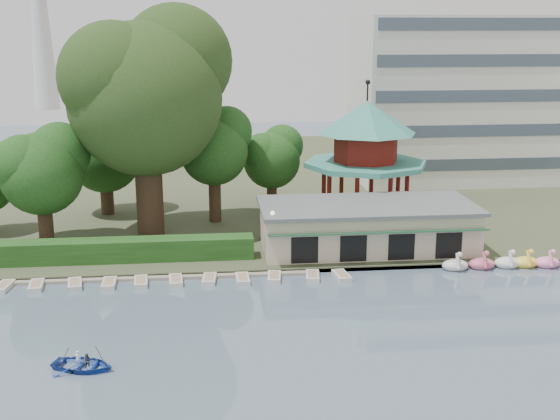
{
  "coord_description": "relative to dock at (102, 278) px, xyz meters",
  "views": [
    {
      "loc": [
        -3.54,
        -35.44,
        18.96
      ],
      "look_at": [
        2.0,
        18.0,
        5.0
      ],
      "focal_mm": 45.0,
      "sensor_mm": 36.0,
      "label": 1
    }
  ],
  "objects": [
    {
      "name": "hedge",
      "position": [
        -3.0,
        3.3,
        1.18
      ],
      "size": [
        30.0,
        2.0,
        1.8
      ],
      "primitive_type": "cube",
      "color": "#214D1A",
      "rests_on": "shore"
    },
    {
      "name": "dock",
      "position": [
        0.0,
        0.0,
        0.0
      ],
      "size": [
        34.0,
        1.6,
        0.24
      ],
      "primitive_type": "cube",
      "color": "gray",
      "rests_on": "ground"
    },
    {
      "name": "rowboat_with_passengers",
      "position": [
        1.0,
        -15.07,
        0.4
      ],
      "size": [
        5.89,
        4.94,
        2.01
      ],
      "color": "#2547AA",
      "rests_on": "ground"
    },
    {
      "name": "lamp_post",
      "position": [
        13.5,
        1.8,
        3.22
      ],
      "size": [
        0.36,
        0.36,
        4.28
      ],
      "color": "black",
      "rests_on": "shore"
    },
    {
      "name": "ground_plane",
      "position": [
        12.0,
        -17.2,
        -0.12
      ],
      "size": [
        220.0,
        220.0,
        0.0
      ],
      "primitive_type": "plane",
      "color": "slate",
      "rests_on": "ground"
    },
    {
      "name": "pavilion",
      "position": [
        24.0,
        14.8,
        7.36
      ],
      "size": [
        12.4,
        12.4,
        13.5
      ],
      "color": "beige",
      "rests_on": "shore"
    },
    {
      "name": "office_building",
      "position": [
        44.67,
        31.8,
        9.61
      ],
      "size": [
        38.0,
        18.0,
        20.0
      ],
      "color": "silver",
      "rests_on": "shore"
    },
    {
      "name": "shore",
      "position": [
        12.0,
        34.8,
        0.08
      ],
      "size": [
        220.0,
        70.0,
        0.4
      ],
      "primitive_type": "cube",
      "color": "#424930",
      "rests_on": "ground"
    },
    {
      "name": "swan_boats",
      "position": [
        34.62,
        -0.59,
        0.28
      ],
      "size": [
        15.75,
        2.05,
        1.92
      ],
      "color": "silver",
      "rests_on": "ground"
    },
    {
      "name": "moored_rowboats",
      "position": [
        1.82,
        -1.41,
        0.06
      ],
      "size": [
        35.17,
        2.73,
        0.36
      ],
      "color": "beige",
      "rests_on": "ground"
    },
    {
      "name": "boathouse",
      "position": [
        22.0,
        4.77,
        2.25
      ],
      "size": [
        18.6,
        9.39,
        3.9
      ],
      "color": "beige",
      "rests_on": "shore"
    },
    {
      "name": "embankment",
      "position": [
        12.0,
        0.1,
        0.03
      ],
      "size": [
        220.0,
        0.6,
        0.3
      ],
      "primitive_type": "cube",
      "color": "gray",
      "rests_on": "ground"
    },
    {
      "name": "small_trees",
      "position": [
        -0.61,
        14.45,
        6.75
      ],
      "size": [
        38.99,
        17.48,
        11.26
      ],
      "color": "#3A281C",
      "rests_on": "shore"
    },
    {
      "name": "big_tree",
      "position": [
        3.19,
        11.02,
        13.8
      ],
      "size": [
        15.08,
        14.05,
        20.84
      ],
      "color": "#3A281C",
      "rests_on": "shore"
    }
  ]
}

